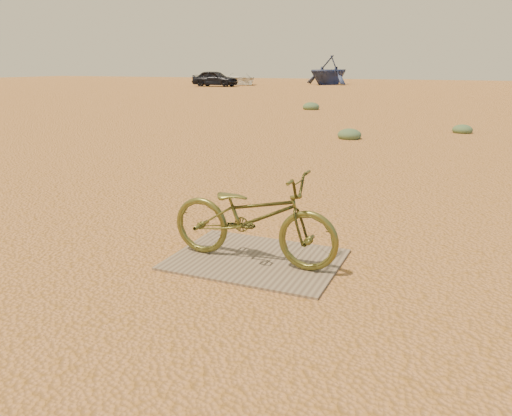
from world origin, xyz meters
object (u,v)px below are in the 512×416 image
at_px(boat_far_left, 329,70).
at_px(boat_near_left, 240,79).
at_px(bicycle, 253,217).
at_px(plywood_board, 256,259).
at_px(car, 215,78).

bearing_deg(boat_far_left, boat_near_left, -130.44).
xyz_separation_m(boat_near_left, boat_far_left, (7.23, 3.50, 0.76)).
xyz_separation_m(bicycle, boat_far_left, (-10.49, 41.52, 0.85)).
relative_size(plywood_board, bicycle, 0.95).
bearing_deg(car, bicycle, -153.82).
bearing_deg(plywood_board, boat_near_left, 115.03).
relative_size(bicycle, boat_near_left, 0.31).
relative_size(car, boat_far_left, 0.77).
distance_m(plywood_board, car, 38.52).
relative_size(boat_near_left, boat_far_left, 1.05).
xyz_separation_m(plywood_board, boat_near_left, (-17.73, 37.96, 0.52)).
xyz_separation_m(car, boat_far_left, (7.65, 7.49, 0.65)).
bearing_deg(boat_far_left, car, -111.88).
relative_size(plywood_board, boat_far_left, 0.31).
distance_m(plywood_board, bicycle, 0.43).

